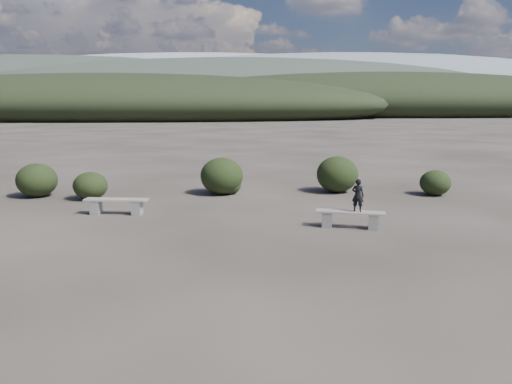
{
  "coord_description": "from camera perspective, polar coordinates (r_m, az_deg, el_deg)",
  "views": [
    {
      "loc": [
        0.16,
        -9.35,
        3.46
      ],
      "look_at": [
        0.6,
        3.5,
        1.1
      ],
      "focal_mm": 35.0,
      "sensor_mm": 36.0,
      "label": 1
    }
  ],
  "objects": [
    {
      "name": "ground",
      "position": [
        9.97,
        -2.79,
        -9.91
      ],
      "size": [
        1200.0,
        1200.0,
        0.0
      ],
      "primitive_type": "plane",
      "color": "#2A2521",
      "rests_on": "ground"
    },
    {
      "name": "bench_left",
      "position": [
        15.97,
        -15.67,
        -1.43
      ],
      "size": [
        1.98,
        0.59,
        0.49
      ],
      "rotation": [
        0.0,
        0.0,
        -0.1
      ],
      "color": "slate",
      "rests_on": "ground"
    },
    {
      "name": "bench_right",
      "position": [
        13.99,
        10.7,
        -2.9
      ],
      "size": [
        1.92,
        0.86,
        0.47
      ],
      "rotation": [
        0.0,
        0.0,
        -0.25
      ],
      "color": "slate",
      "rests_on": "ground"
    },
    {
      "name": "seated_person",
      "position": [
        13.85,
        11.56,
        -0.37
      ],
      "size": [
        0.39,
        0.33,
        0.9
      ],
      "primitive_type": "imported",
      "rotation": [
        0.0,
        0.0,
        2.72
      ],
      "color": "black",
      "rests_on": "bench_right"
    },
    {
      "name": "shrub_a",
      "position": [
        18.63,
        -18.41,
        0.69
      ],
      "size": [
        1.2,
        1.2,
        0.98
      ],
      "primitive_type": "ellipsoid",
      "color": "black",
      "rests_on": "ground"
    },
    {
      "name": "shrub_b",
      "position": [
        18.72,
        -3.94,
        1.85
      ],
      "size": [
        1.6,
        1.6,
        1.37
      ],
      "primitive_type": "ellipsoid",
      "color": "black",
      "rests_on": "ground"
    },
    {
      "name": "shrub_c",
      "position": [
        18.75,
        -3.03,
        0.82
      ],
      "size": [
        0.87,
        0.87,
        0.69
      ],
      "primitive_type": "ellipsoid",
      "color": "black",
      "rests_on": "ground"
    },
    {
      "name": "shrub_d",
      "position": [
        19.31,
        9.27,
        2.01
      ],
      "size": [
        1.58,
        1.58,
        1.38
      ],
      "primitive_type": "ellipsoid",
      "color": "black",
      "rests_on": "ground"
    },
    {
      "name": "shrub_e",
      "position": [
        19.63,
        19.8,
        1.01
      ],
      "size": [
        1.12,
        1.12,
        0.94
      ],
      "primitive_type": "ellipsoid",
      "color": "black",
      "rests_on": "ground"
    },
    {
      "name": "shrub_f",
      "position": [
        19.84,
        -23.77,
        1.25
      ],
      "size": [
        1.45,
        1.45,
        1.22
      ],
      "primitive_type": "ellipsoid",
      "color": "black",
      "rests_on": "ground"
    },
    {
      "name": "mountain_ridges",
      "position": [
        348.58,
        -3.28,
        11.58
      ],
      "size": [
        500.0,
        400.0,
        56.0
      ],
      "color": "black",
      "rests_on": "ground"
    }
  ]
}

